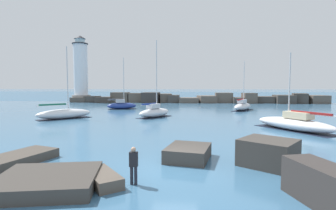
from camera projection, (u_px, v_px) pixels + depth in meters
name	position (u px, v px, depth m)	size (l,w,h in m)	color
ground_plane	(174.00, 168.00, 13.66)	(600.00, 600.00, 0.00)	#3D6B8E
open_sea_beyond	(192.00, 95.00, 126.42)	(400.00, 116.00, 0.01)	#2D5B7F
breakwater_jetty	(197.00, 99.00, 66.62)	(64.47, 6.81, 2.58)	#4C443D
lighthouse	(81.00, 72.00, 69.86)	(4.86, 4.86, 17.57)	gray
foreground_rocks	(177.00, 165.00, 12.58)	(17.18, 9.22, 1.46)	#423D38
sailboat_moored_0	(154.00, 112.00, 35.84)	(4.77, 5.89, 10.47)	white
sailboat_moored_1	(122.00, 105.00, 48.30)	(5.64, 3.62, 9.40)	navy
sailboat_moored_2	(242.00, 106.00, 45.93)	(4.92, 7.19, 8.57)	silver
sailboat_moored_3	(64.00, 114.00, 34.21)	(6.40, 6.34, 9.40)	white
sailboat_moored_4	(294.00, 123.00, 25.37)	(6.57, 8.24, 7.52)	white
person_on_rocks	(134.00, 164.00, 11.36)	(0.36, 0.22, 1.67)	#282833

